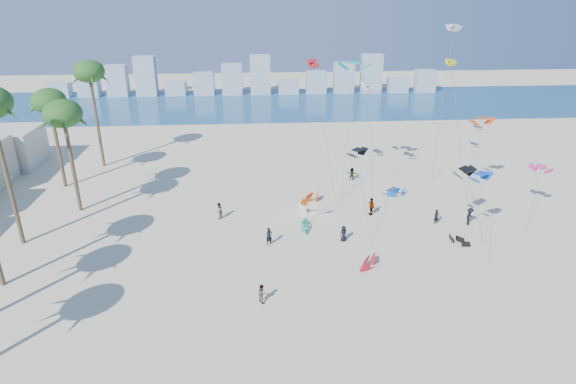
{
  "coord_description": "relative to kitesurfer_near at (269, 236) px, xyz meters",
  "views": [
    {
      "loc": [
        0.15,
        -25.49,
        22.49
      ],
      "look_at": [
        3.0,
        16.0,
        4.5
      ],
      "focal_mm": 30.01,
      "sensor_mm": 36.0,
      "label": 1
    }
  ],
  "objects": [
    {
      "name": "ground",
      "position": [
        -1.1,
        -14.06,
        -0.88
      ],
      "size": [
        220.0,
        220.0,
        0.0
      ],
      "primitive_type": "plane",
      "color": "beige",
      "rests_on": "ground"
    },
    {
      "name": "kitesurfers_far",
      "position": [
        10.55,
        6.14,
        -0.01
      ],
      "size": [
        26.56,
        16.33,
        1.92
      ],
      "color": "black",
      "rests_on": "ground"
    },
    {
      "name": "flying_kites",
      "position": [
        15.73,
        9.8,
        10.82
      ],
      "size": [
        24.9,
        26.42,
        18.49
      ],
      "color": "black",
      "rests_on": "ground"
    },
    {
      "name": "grounded_kites",
      "position": [
        7.59,
        5.09,
        -0.43
      ],
      "size": [
        15.88,
        17.22,
        1.05
      ],
      "color": "#0DA581",
      "rests_on": "ground"
    },
    {
      "name": "kitesurfer_near",
      "position": [
        0.0,
        0.0,
        0.0
      ],
      "size": [
        0.76,
        0.64,
        1.75
      ],
      "primitive_type": "imported",
      "rotation": [
        0.0,
        0.0,
        0.42
      ],
      "color": "black",
      "rests_on": "ground"
    },
    {
      "name": "kitesurfer_mid",
      "position": [
        -0.87,
        -8.8,
        -0.11
      ],
      "size": [
        0.91,
        0.95,
        1.54
      ],
      "primitive_type": "imported",
      "rotation": [
        0.0,
        0.0,
        2.19
      ],
      "color": "gray",
      "rests_on": "ground"
    },
    {
      "name": "distant_skyline",
      "position": [
        -2.29,
        67.94,
        2.21
      ],
      "size": [
        85.0,
        3.0,
        8.4
      ],
      "color": "#9EADBF",
      "rests_on": "ground"
    },
    {
      "name": "palm_row",
      "position": [
        -22.32,
        2.11,
        10.12
      ],
      "size": [
        7.82,
        44.8,
        14.83
      ],
      "color": "brown",
      "rests_on": "ground"
    },
    {
      "name": "ocean",
      "position": [
        -1.1,
        57.94,
        -0.87
      ],
      "size": [
        220.0,
        220.0,
        0.0
      ],
      "primitive_type": "plane",
      "color": "navy",
      "rests_on": "ground"
    }
  ]
}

